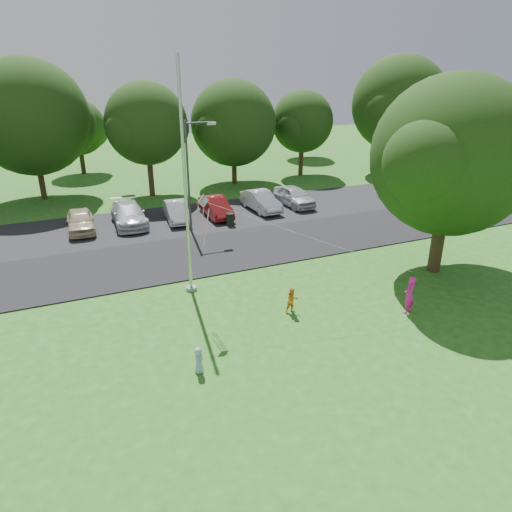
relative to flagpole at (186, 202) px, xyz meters
name	(u,v)px	position (x,y,z in m)	size (l,w,h in m)	color
ground	(312,326)	(3.50, -5.00, -4.17)	(120.00, 120.00, 0.00)	#26661A
park_road	(232,249)	(3.50, 4.00, -4.14)	(60.00, 6.00, 0.06)	black
parking_strip	(198,218)	(3.50, 10.50, -4.14)	(42.00, 7.00, 0.06)	black
flagpole	(186,202)	(0.00, 0.00, 0.00)	(0.50, 0.50, 10.00)	#B7BABF
street_lamp	(192,167)	(2.56, 7.99, -0.12)	(1.89, 0.26, 6.73)	#3F3F44
trash_can	(230,220)	(4.92, 8.00, -3.74)	(0.54, 0.54, 0.86)	black
big_tree	(450,160)	(11.70, -2.84, 1.42)	(8.25, 7.35, 9.41)	#332316
tree_row	(182,119)	(5.09, 19.23, 1.55)	(64.35, 11.94, 10.88)	#332316
horizon_trees	(182,124)	(7.56, 28.88, 0.14)	(77.46, 7.20, 7.02)	#332316
parked_cars	(194,208)	(3.28, 10.49, -3.42)	(16.67, 5.01, 1.43)	#C6B793
woman	(409,295)	(7.67, -5.65, -3.35)	(0.59, 0.39, 1.63)	#FE21A9
child_yellow	(292,301)	(3.25, -3.75, -3.60)	(0.55, 0.43, 1.14)	orange
child_blue	(199,360)	(-1.48, -6.09, -3.70)	(0.46, 0.30, 0.93)	#89A6D3
kite	(213,215)	(0.39, -2.45, 0.07)	(7.85, 3.58, 3.20)	pink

